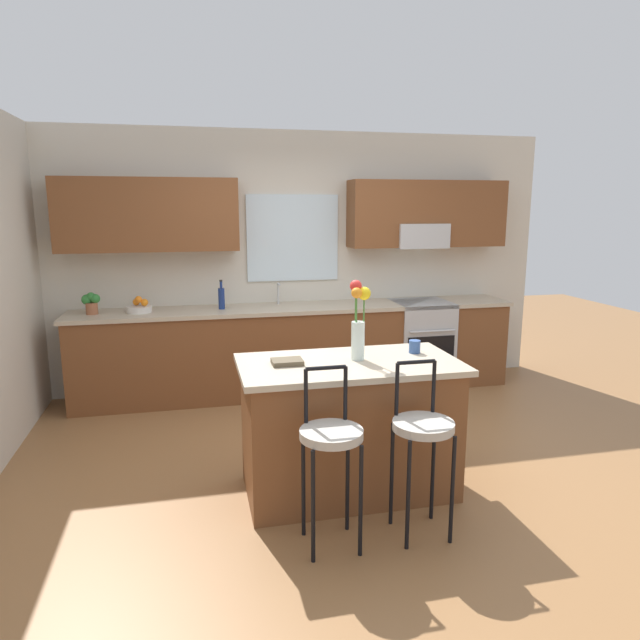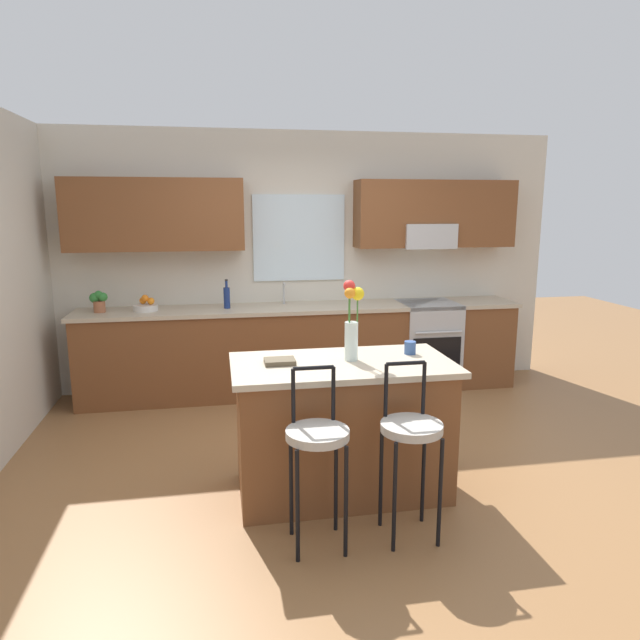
% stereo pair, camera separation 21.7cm
% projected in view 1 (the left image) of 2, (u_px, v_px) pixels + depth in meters
% --- Properties ---
extents(ground_plane, '(14.00, 14.00, 0.00)m').
position_uv_depth(ground_plane, '(340.00, 459.00, 4.41)').
color(ground_plane, olive).
extents(back_wall_assembly, '(5.60, 0.50, 2.70)m').
position_uv_depth(back_wall_assembly, '(295.00, 247.00, 6.02)').
color(back_wall_assembly, beige).
rests_on(back_wall_assembly, ground).
extents(counter_run, '(4.56, 0.64, 0.92)m').
position_uv_depth(counter_run, '(298.00, 349.00, 5.94)').
color(counter_run, brown).
rests_on(counter_run, ground).
extents(sink_faucet, '(0.02, 0.13, 0.23)m').
position_uv_depth(sink_faucet, '(278.00, 291.00, 5.92)').
color(sink_faucet, '#B7BABC').
rests_on(sink_faucet, counter_run).
extents(oven_range, '(0.60, 0.64, 0.92)m').
position_uv_depth(oven_range, '(420.00, 343.00, 6.22)').
color(oven_range, '#B7BABC').
rests_on(oven_range, ground).
extents(kitchen_island, '(1.47, 0.78, 0.92)m').
position_uv_depth(kitchen_island, '(349.00, 426.00, 3.86)').
color(kitchen_island, brown).
rests_on(kitchen_island, ground).
extents(bar_stool_near, '(0.36, 0.36, 1.04)m').
position_uv_depth(bar_stool_near, '(331.00, 442.00, 3.19)').
color(bar_stool_near, black).
rests_on(bar_stool_near, ground).
extents(bar_stool_middle, '(0.36, 0.36, 1.04)m').
position_uv_depth(bar_stool_middle, '(422.00, 433.00, 3.31)').
color(bar_stool_middle, black).
rests_on(bar_stool_middle, ground).
extents(flower_vase, '(0.14, 0.12, 0.54)m').
position_uv_depth(flower_vase, '(358.00, 320.00, 3.76)').
color(flower_vase, silver).
rests_on(flower_vase, kitchen_island).
extents(mug_ceramic, '(0.08, 0.08, 0.09)m').
position_uv_depth(mug_ceramic, '(415.00, 347.00, 3.98)').
color(mug_ceramic, '#33518C').
rests_on(mug_ceramic, kitchen_island).
extents(cookbook, '(0.20, 0.15, 0.03)m').
position_uv_depth(cookbook, '(287.00, 362.00, 3.70)').
color(cookbook, brown).
rests_on(cookbook, kitchen_island).
extents(fruit_bowl_oranges, '(0.24, 0.24, 0.16)m').
position_uv_depth(fruit_bowl_oranges, '(139.00, 307.00, 5.50)').
color(fruit_bowl_oranges, silver).
rests_on(fruit_bowl_oranges, counter_run).
extents(bottle_olive_oil, '(0.06, 0.06, 0.29)m').
position_uv_depth(bottle_olive_oil, '(221.00, 298.00, 5.66)').
color(bottle_olive_oil, navy).
rests_on(bottle_olive_oil, counter_run).
extents(potted_plant_small, '(0.17, 0.11, 0.21)m').
position_uv_depth(potted_plant_small, '(91.00, 302.00, 5.39)').
color(potted_plant_small, '#9E5B3D').
rests_on(potted_plant_small, counter_run).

